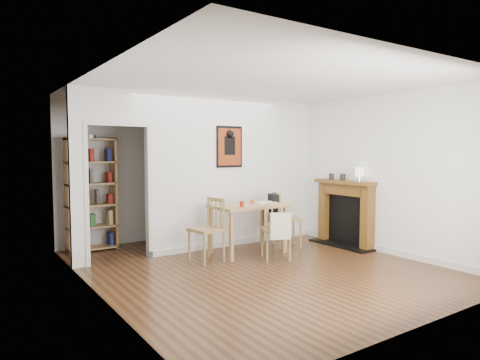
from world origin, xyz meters
TOP-DOWN VIEW (x-y plane):
  - ground at (0.00, 0.00)m, footprint 5.20×5.20m
  - room_shell at (0.10, 1.34)m, footprint 5.20×5.20m
  - dining_table at (0.38, 0.73)m, footprint 1.18×0.75m
  - chair_left at (-0.46, 0.64)m, footprint 0.55×0.55m
  - chair_right at (1.18, 0.73)m, footprint 0.67×0.63m
  - chair_front at (0.50, 0.15)m, footprint 0.60×0.63m
  - bookshelf at (-1.69, 2.38)m, footprint 0.81×0.32m
  - fireplace at (2.16, 0.25)m, footprint 0.45×1.25m
  - red_glass at (0.14, 0.57)m, footprint 0.07×0.07m
  - orange_fruit at (0.55, 0.85)m, footprint 0.07×0.07m
  - placemat at (0.22, 0.76)m, footprint 0.42×0.35m
  - notebook at (0.75, 0.76)m, footprint 0.37×0.30m
  - mantel_lamp at (2.13, -0.07)m, footprint 0.15×0.15m
  - ceramic_jar_a at (2.14, 0.31)m, footprint 0.10×0.10m
  - ceramic_jar_b at (2.08, 0.53)m, footprint 0.09×0.09m

SIDE VIEW (x-z plane):
  - ground at x=0.00m, z-range 0.00..0.00m
  - chair_front at x=0.50m, z-range 0.01..0.92m
  - chair_left at x=-0.46m, z-range 0.00..0.97m
  - chair_right at x=1.18m, z-range 0.02..0.98m
  - fireplace at x=2.16m, z-range 0.04..1.20m
  - dining_table at x=0.38m, z-range 0.31..1.11m
  - placemat at x=0.22m, z-range 0.81..0.81m
  - notebook at x=0.75m, z-range 0.81..0.82m
  - orange_fruit at x=0.55m, z-range 0.81..0.88m
  - red_glass at x=0.14m, z-range 0.81..0.89m
  - bookshelf at x=-1.69m, z-range -0.01..1.90m
  - ceramic_jar_b at x=2.08m, z-range 1.16..1.27m
  - ceramic_jar_a at x=2.14m, z-range 1.16..1.28m
  - room_shell at x=0.10m, z-range -1.30..3.90m
  - mantel_lamp at x=2.13m, z-range 1.19..1.43m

